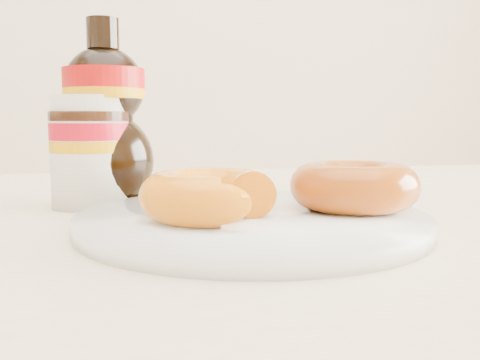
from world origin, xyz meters
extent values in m
cube|color=beige|center=(0.00, 0.10, 0.73)|extent=(1.40, 0.90, 0.04)
cylinder|color=white|center=(0.07, 0.03, 0.76)|extent=(0.28, 0.28, 0.01)
torus|color=white|center=(0.07, 0.03, 0.76)|extent=(0.28, 0.28, 0.01)
torus|color=orange|center=(0.03, 0.01, 0.78)|extent=(0.11, 0.11, 0.04)
torus|color=#963B09|center=(0.16, 0.03, 0.78)|extent=(0.13, 0.13, 0.04)
cylinder|color=white|center=(-0.06, 0.18, 0.80)|extent=(0.08, 0.08, 0.09)
cylinder|color=#9C0515|center=(-0.06, 0.18, 0.83)|extent=(0.08, 0.08, 0.02)
cylinder|color=#D89905|center=(-0.06, 0.18, 0.81)|extent=(0.08, 0.08, 0.01)
cylinder|color=black|center=(-0.06, 0.18, 0.84)|extent=(0.08, 0.08, 0.01)
cylinder|color=white|center=(-0.06, 0.18, 0.85)|extent=(0.08, 0.08, 0.02)
camera|label=1|loc=(-0.03, -0.38, 0.84)|focal=40.00mm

